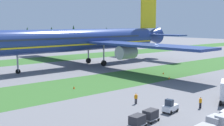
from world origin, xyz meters
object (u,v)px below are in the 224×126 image
cargo_dolly_second (137,120)px  airliner (90,40)px  taxiway_marker_1 (74,87)px  taxiway_marker_0 (163,73)px  taxiway_marker_2 (169,78)px  uld_container_1 (216,122)px  baggage_tug (170,107)px  ground_crew_marshaller (200,102)px  ground_crew_loader (136,98)px  cargo_dolly_lead (151,115)px

cargo_dolly_second → airliner: bearing=141.9°
cargo_dolly_second → taxiway_marker_1: size_ratio=4.30×
airliner → cargo_dolly_second: 54.69m
taxiway_marker_0 → taxiway_marker_2: size_ratio=0.84×
taxiway_marker_1 → cargo_dolly_second: bearing=-102.9°
uld_container_1 → cargo_dolly_second: bearing=138.1°
baggage_tug → ground_crew_marshaller: baggage_tug is taller
uld_container_1 → taxiway_marker_1: size_ratio=3.58×
taxiway_marker_2 → taxiway_marker_0: bearing=51.6°
airliner → cargo_dolly_second: size_ratio=33.04×
baggage_tug → cargo_dolly_second: size_ratio=1.15×
cargo_dolly_second → taxiway_marker_0: size_ratio=5.03×
uld_container_1 → baggage_tug: bearing=84.1°
baggage_tug → taxiway_marker_0: (23.87, 21.29, -0.58)m
taxiway_marker_0 → uld_container_1: bearing=-130.5°
baggage_tug → ground_crew_loader: baggage_tug is taller
taxiway_marker_1 → taxiway_marker_2: taxiway_marker_2 is taller
ground_crew_loader → baggage_tug: bearing=-62.0°
ground_crew_loader → taxiway_marker_1: 15.42m
cargo_dolly_second → uld_container_1: uld_container_1 is taller
cargo_dolly_second → taxiway_marker_2: bearing=113.3°
uld_container_1 → taxiway_marker_2: 31.20m
airliner → ground_crew_loader: (-19.39, -39.84, -7.00)m
taxiway_marker_0 → taxiway_marker_2: 6.73m
cargo_dolly_lead → ground_crew_marshaller: bearing=76.5°
ground_crew_marshaller → taxiway_marker_0: size_ratio=3.64×
cargo_dolly_lead → taxiway_marker_1: cargo_dolly_lead is taller
baggage_tug → taxiway_marker_2: bearing=120.4°
cargo_dolly_lead → ground_crew_loader: ground_crew_loader is taller
uld_container_1 → taxiway_marker_2: bearing=49.0°
airliner → cargo_dolly_second: (-26.52, -47.31, -7.03)m
ground_crew_loader → taxiway_marker_2: size_ratio=3.05×
taxiway_marker_1 → airliner: bearing=49.1°
cargo_dolly_second → taxiway_marker_0: cargo_dolly_second is taller
cargo_dolly_second → taxiway_marker_1: 23.36m
airliner → cargo_dolly_lead: 52.96m
taxiway_marker_0 → taxiway_marker_2: taxiway_marker_2 is taller
taxiway_marker_1 → uld_container_1: bearing=-86.4°
cargo_dolly_lead → cargo_dolly_second: (-2.87, -0.44, 0.00)m
baggage_tug → taxiway_marker_1: (-2.61, 21.55, -0.53)m
airliner → taxiway_marker_0: size_ratio=166.31×
taxiway_marker_1 → taxiway_marker_2: bearing=-13.9°
airliner → ground_crew_loader: 44.85m
baggage_tug → taxiway_marker_1: baggage_tug is taller
airliner → taxiway_marker_2: 31.06m
uld_container_1 → taxiway_marker_2: size_ratio=3.51×
baggage_tug → taxiway_marker_2: (19.68, 16.02, -0.53)m
cargo_dolly_lead → cargo_dolly_second: size_ratio=1.00×
ground_crew_marshaller → ground_crew_loader: size_ratio=1.00×
cargo_dolly_lead → taxiway_marker_2: size_ratio=4.21×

